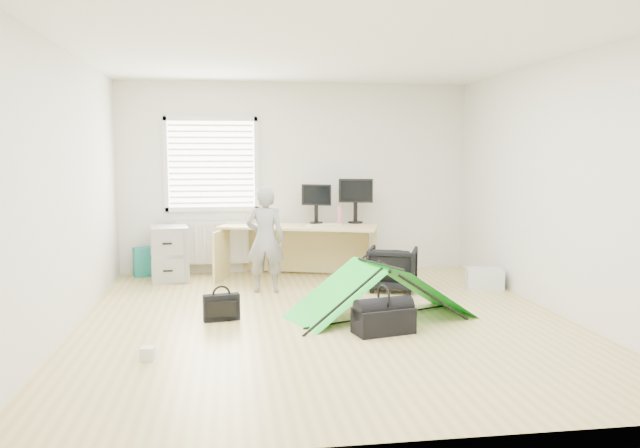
{
  "coord_description": "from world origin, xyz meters",
  "views": [
    {
      "loc": [
        -0.96,
        -6.18,
        1.72
      ],
      "look_at": [
        0.0,
        0.4,
        0.95
      ],
      "focal_mm": 35.0,
      "sensor_mm": 36.0,
      "label": 1
    }
  ],
  "objects": [
    {
      "name": "storage_crate",
      "position": [
        2.23,
        1.2,
        0.13
      ],
      "size": [
        0.51,
        0.42,
        0.25
      ],
      "primitive_type": "cube",
      "rotation": [
        0.0,
        0.0,
        -0.26
      ],
      "color": "silver",
      "rests_on": "ground"
    },
    {
      "name": "white_box",
      "position": [
        -1.65,
        -1.01,
        0.06
      ],
      "size": [
        0.12,
        0.12,
        0.11
      ],
      "primitive_type": "cube",
      "rotation": [
        0.0,
        0.0,
        -0.11
      ],
      "color": "silver",
      "rests_on": "ground"
    },
    {
      "name": "duffel_bag",
      "position": [
        0.47,
        -0.54,
        0.12
      ],
      "size": [
        0.61,
        0.41,
        0.25
      ],
      "primitive_type": "cube",
      "rotation": [
        0.0,
        0.0,
        0.23
      ],
      "color": "black",
      "rests_on": "ground"
    },
    {
      "name": "keyboard",
      "position": [
        0.31,
        2.11,
        0.74
      ],
      "size": [
        0.51,
        0.31,
        0.02
      ],
      "primitive_type": "cube",
      "rotation": [
        0.0,
        0.0,
        0.32
      ],
      "color": "beige",
      "rests_on": "desk"
    },
    {
      "name": "monitor_right",
      "position": [
        0.79,
        2.39,
        0.95
      ],
      "size": [
        0.49,
        0.24,
        0.46
      ],
      "primitive_type": "cube",
      "rotation": [
        0.0,
        0.0,
        -0.3
      ],
      "color": "black",
      "rests_on": "desk"
    },
    {
      "name": "radiator",
      "position": [
        -1.2,
        2.67,
        0.45
      ],
      "size": [
        1.0,
        0.12,
        0.6
      ],
      "primitive_type": "cube",
      "color": "silver",
      "rests_on": "back_wall"
    },
    {
      "name": "window",
      "position": [
        -1.2,
        2.71,
        1.55
      ],
      "size": [
        1.2,
        0.06,
        1.2
      ],
      "primitive_type": "cube",
      "color": "silver",
      "rests_on": "back_wall"
    },
    {
      "name": "monitor_left",
      "position": [
        0.24,
        2.43,
        0.92
      ],
      "size": [
        0.42,
        0.26,
        0.4
      ],
      "primitive_type": "cube",
      "rotation": [
        0.0,
        0.0,
        -0.43
      ],
      "color": "black",
      "rests_on": "desk"
    },
    {
      "name": "ground",
      "position": [
        0.0,
        0.0,
        0.0
      ],
      "size": [
        5.5,
        5.5,
        0.0
      ],
      "primitive_type": "plane",
      "color": "tan",
      "rests_on": "ground"
    },
    {
      "name": "laptop_bag",
      "position": [
        -1.06,
        0.14,
        0.14
      ],
      "size": [
        0.38,
        0.17,
        0.27
      ],
      "primitive_type": "cube",
      "rotation": [
        0.0,
        0.0,
        0.19
      ],
      "color": "black",
      "rests_on": "ground"
    },
    {
      "name": "office_chair",
      "position": [
        1.04,
        1.27,
        0.27
      ],
      "size": [
        0.76,
        0.77,
        0.54
      ],
      "primitive_type": "imported",
      "rotation": [
        0.0,
        0.0,
        2.77
      ],
      "color": "black",
      "rests_on": "ground"
    },
    {
      "name": "person",
      "position": [
        -0.53,
        1.39,
        0.65
      ],
      "size": [
        0.52,
        0.38,
        1.31
      ],
      "primitive_type": "imported",
      "rotation": [
        0.0,
        0.0,
        2.99
      ],
      "color": "gray",
      "rests_on": "ground"
    },
    {
      "name": "desk",
      "position": [
        -0.03,
        2.2,
        0.36
      ],
      "size": [
        2.23,
        1.3,
        0.72
      ],
      "primitive_type": "cube",
      "rotation": [
        0.0,
        0.0,
        -0.31
      ],
      "color": "tan",
      "rests_on": "ground"
    },
    {
      "name": "filing_cabinet",
      "position": [
        -1.76,
        2.3,
        0.37
      ],
      "size": [
        0.54,
        0.68,
        0.74
      ],
      "primitive_type": "cube",
      "rotation": [
        0.0,
        0.0,
        0.12
      ],
      "color": "gray",
      "rests_on": "ground"
    },
    {
      "name": "back_wall",
      "position": [
        0.0,
        2.75,
        1.35
      ],
      "size": [
        5.0,
        0.02,
        2.7
      ],
      "primitive_type": "cube",
      "color": "silver",
      "rests_on": "ground"
    },
    {
      "name": "tote_bag",
      "position": [
        -2.12,
        2.62,
        0.2
      ],
      "size": [
        0.37,
        0.26,
        0.41
      ],
      "primitive_type": "cube",
      "rotation": [
        0.0,
        0.0,
        0.34
      ],
      "color": "teal",
      "rests_on": "ground"
    },
    {
      "name": "kite",
      "position": [
        0.58,
        0.01,
        0.28
      ],
      "size": [
        1.99,
        1.42,
        0.56
      ],
      "primitive_type": null,
      "rotation": [
        0.0,
        0.0,
        0.38
      ],
      "color": "green",
      "rests_on": "ground"
    },
    {
      "name": "thermos",
      "position": [
        0.56,
        2.32,
        0.85
      ],
      "size": [
        0.09,
        0.09,
        0.25
      ],
      "primitive_type": "cylinder",
      "rotation": [
        0.0,
        0.0,
        -0.42
      ],
      "color": "#BF6B7A",
      "rests_on": "desk"
    }
  ]
}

